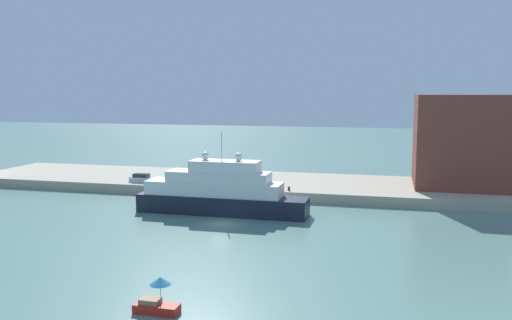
{
  "coord_description": "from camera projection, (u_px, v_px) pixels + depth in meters",
  "views": [
    {
      "loc": [
        21.17,
        -64.22,
        17.18
      ],
      "look_at": [
        3.31,
        6.0,
        7.88
      ],
      "focal_mm": 36.99,
      "sensor_mm": 36.0,
      "label": 1
    }
  ],
  "objects": [
    {
      "name": "parked_car",
      "position": [
        142.0,
        178.0,
        92.32
      ],
      "size": [
        4.51,
        1.65,
        1.45
      ],
      "color": "silver",
      "rests_on": "quay_dock"
    },
    {
      "name": "mooring_bollard",
      "position": [
        289.0,
        189.0,
        84.17
      ],
      "size": [
        0.36,
        0.36,
        0.65
      ],
      "primitive_type": "cylinder",
      "color": "black",
      "rests_on": "quay_dock"
    },
    {
      "name": "harbor_building",
      "position": [
        462.0,
        141.0,
        87.77
      ],
      "size": [
        15.07,
        14.77,
        15.23
      ],
      "primitive_type": "cube",
      "color": "brown",
      "rests_on": "quay_dock"
    },
    {
      "name": "large_yacht",
      "position": [
        220.0,
        192.0,
        75.07
      ],
      "size": [
        24.56,
        4.74,
        11.59
      ],
      "color": "black",
      "rests_on": "ground"
    },
    {
      "name": "small_motorboat",
      "position": [
        157.0,
        300.0,
        41.17
      ],
      "size": [
        3.58,
        1.71,
        2.96
      ],
      "color": "#B22319",
      "rests_on": "ground"
    },
    {
      "name": "person_figure",
      "position": [
        173.0,
        177.0,
        93.3
      ],
      "size": [
        0.36,
        0.36,
        1.67
      ],
      "color": "#4C4C4C",
      "rests_on": "quay_dock"
    },
    {
      "name": "quay_dock",
      "position": [
        266.0,
        184.0,
        94.41
      ],
      "size": [
        110.0,
        20.88,
        1.61
      ],
      "primitive_type": "cube",
      "color": "#ADA38E",
      "rests_on": "ground"
    },
    {
      "name": "ground",
      "position": [
        220.0,
        224.0,
        69.09
      ],
      "size": [
        400.0,
        400.0,
        0.0
      ],
      "primitive_type": "plane",
      "color": "slate"
    }
  ]
}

